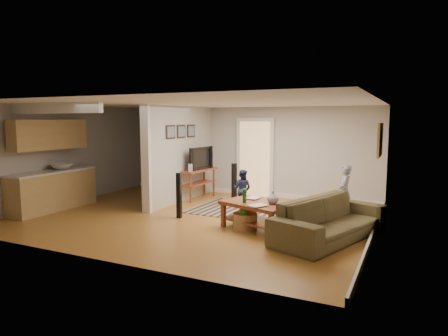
{
  "coord_description": "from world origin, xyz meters",
  "views": [
    {
      "loc": [
        4.33,
        -7.53,
        2.15
      ],
      "look_at": [
        0.6,
        0.28,
        1.1
      ],
      "focal_mm": 32.0,
      "sensor_mm": 36.0,
      "label": 1
    }
  ],
  "objects_px": {
    "speaker_left": "(179,195)",
    "toy_basket": "(245,220)",
    "child": "(344,217)",
    "coffee_table": "(258,209)",
    "sofa": "(330,239)",
    "tv_console": "(198,172)",
    "speaker_right": "(234,183)",
    "toddler": "(242,208)"
  },
  "relations": [
    {
      "from": "sofa",
      "to": "speaker_right",
      "type": "xyz_separation_m",
      "value": [
        -2.86,
        2.14,
        0.52
      ]
    },
    {
      "from": "tv_console",
      "to": "speaker_right",
      "type": "bearing_deg",
      "value": 1.99
    },
    {
      "from": "coffee_table",
      "to": "toddler",
      "type": "bearing_deg",
      "value": 122.1
    },
    {
      "from": "sofa",
      "to": "coffee_table",
      "type": "xyz_separation_m",
      "value": [
        -1.41,
        0.03,
        0.42
      ]
    },
    {
      "from": "tv_console",
      "to": "toy_basket",
      "type": "height_order",
      "value": "tv_console"
    },
    {
      "from": "speaker_left",
      "to": "toy_basket",
      "type": "height_order",
      "value": "speaker_left"
    },
    {
      "from": "toy_basket",
      "to": "toddler",
      "type": "bearing_deg",
      "value": 114.67
    },
    {
      "from": "tv_console",
      "to": "toddler",
      "type": "xyz_separation_m",
      "value": [
        1.55,
        -0.56,
        -0.74
      ]
    },
    {
      "from": "coffee_table",
      "to": "child",
      "type": "distance_m",
      "value": 2.25
    },
    {
      "from": "sofa",
      "to": "tv_console",
      "type": "xyz_separation_m",
      "value": [
        -3.97,
        2.21,
        0.74
      ]
    },
    {
      "from": "sofa",
      "to": "toy_basket",
      "type": "xyz_separation_m",
      "value": [
        -1.65,
        -0.03,
        0.18
      ]
    },
    {
      "from": "sofa",
      "to": "speaker_left",
      "type": "bearing_deg",
      "value": 107.08
    },
    {
      "from": "toy_basket",
      "to": "toddler",
      "type": "distance_m",
      "value": 1.86
    },
    {
      "from": "sofa",
      "to": "child",
      "type": "relative_size",
      "value": 2.17
    },
    {
      "from": "toy_basket",
      "to": "child",
      "type": "relative_size",
      "value": 0.42
    },
    {
      "from": "tv_console",
      "to": "speaker_left",
      "type": "xyz_separation_m",
      "value": [
        0.67,
        -2.05,
        -0.24
      ]
    },
    {
      "from": "child",
      "to": "toddler",
      "type": "distance_m",
      "value": 2.39
    },
    {
      "from": "tv_console",
      "to": "toddler",
      "type": "relative_size",
      "value": 1.4
    },
    {
      "from": "sofa",
      "to": "toy_basket",
      "type": "relative_size",
      "value": 5.23
    },
    {
      "from": "speaker_right",
      "to": "toy_basket",
      "type": "bearing_deg",
      "value": -42.29
    },
    {
      "from": "speaker_left",
      "to": "child",
      "type": "xyz_separation_m",
      "value": [
        3.26,
        1.6,
        -0.5
      ]
    },
    {
      "from": "sofa",
      "to": "coffee_table",
      "type": "relative_size",
      "value": 1.62
    },
    {
      "from": "sofa",
      "to": "speaker_left",
      "type": "relative_size",
      "value": 2.53
    },
    {
      "from": "speaker_left",
      "to": "speaker_right",
      "type": "bearing_deg",
      "value": 68.77
    },
    {
      "from": "coffee_table",
      "to": "tv_console",
      "type": "height_order",
      "value": "tv_console"
    },
    {
      "from": "coffee_table",
      "to": "tv_console",
      "type": "distance_m",
      "value": 3.38
    },
    {
      "from": "toy_basket",
      "to": "speaker_right",
      "type": "bearing_deg",
      "value": 119.12
    },
    {
      "from": "speaker_left",
      "to": "toy_basket",
      "type": "relative_size",
      "value": 2.07
    },
    {
      "from": "speaker_right",
      "to": "toy_basket",
      "type": "xyz_separation_m",
      "value": [
        1.21,
        -2.17,
        -0.34
      ]
    },
    {
      "from": "tv_console",
      "to": "toddler",
      "type": "bearing_deg",
      "value": -14.46
    },
    {
      "from": "coffee_table",
      "to": "speaker_right",
      "type": "distance_m",
      "value": 2.57
    },
    {
      "from": "coffee_table",
      "to": "toddler",
      "type": "distance_m",
      "value": 1.96
    },
    {
      "from": "speaker_left",
      "to": "toddler",
      "type": "distance_m",
      "value": 1.8
    },
    {
      "from": "sofa",
      "to": "toy_basket",
      "type": "height_order",
      "value": "toy_basket"
    },
    {
      "from": "sofa",
      "to": "toddler",
      "type": "xyz_separation_m",
      "value": [
        -2.42,
        1.65,
        0.0
      ]
    },
    {
      "from": "coffee_table",
      "to": "child",
      "type": "relative_size",
      "value": 1.34
    },
    {
      "from": "tv_console",
      "to": "speaker_right",
      "type": "xyz_separation_m",
      "value": [
        1.11,
        -0.06,
        -0.23
      ]
    },
    {
      "from": "speaker_right",
      "to": "toddler",
      "type": "height_order",
      "value": "speaker_right"
    },
    {
      "from": "sofa",
      "to": "tv_console",
      "type": "relative_size",
      "value": 1.89
    },
    {
      "from": "child",
      "to": "toddler",
      "type": "relative_size",
      "value": 1.22
    },
    {
      "from": "child",
      "to": "speaker_left",
      "type": "bearing_deg",
      "value": -69.32
    },
    {
      "from": "coffee_table",
      "to": "toy_basket",
      "type": "bearing_deg",
      "value": -165.58
    }
  ]
}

